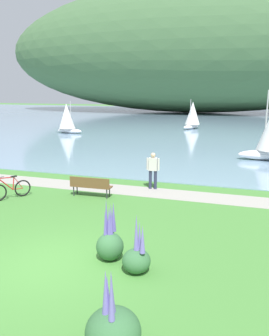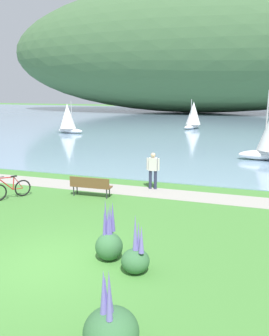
% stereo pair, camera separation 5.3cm
% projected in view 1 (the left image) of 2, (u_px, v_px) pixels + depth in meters
% --- Properties ---
extents(ground_plane, '(200.00, 200.00, 0.00)m').
position_uv_depth(ground_plane, '(47.00, 264.00, 8.97)').
color(ground_plane, '#478438').
extents(bay_water, '(180.00, 80.00, 0.04)m').
position_uv_depth(bay_water, '(214.00, 119.00, 54.36)').
color(bay_water, '#7A99B2').
rests_on(bay_water, ground).
extents(distant_hillside, '(82.47, 28.00, 25.58)m').
position_uv_depth(distant_hillside, '(194.00, 48.00, 68.39)').
color(distant_hillside, '#42663D').
rests_on(distant_hillside, bay_water).
extents(shoreline_path, '(60.00, 1.50, 0.01)m').
position_uv_depth(shoreline_path, '(132.00, 191.00, 15.57)').
color(shoreline_path, '#A39E93').
rests_on(shoreline_path, ground).
extents(park_bench_near_camera, '(1.81, 0.53, 0.88)m').
position_uv_depth(park_bench_near_camera, '(91.00, 185.00, 14.57)').
color(park_bench_near_camera, brown).
rests_on(park_bench_near_camera, ground).
extents(bicycle_leaning_near_bench, '(0.95, 1.56, 1.01)m').
position_uv_depth(bicycle_leaning_near_bench, '(11.00, 190.00, 14.33)').
color(bicycle_leaning_near_bench, black).
rests_on(bicycle_leaning_near_bench, ground).
extents(person_at_shoreline, '(0.61, 0.24, 1.71)m').
position_uv_depth(person_at_shoreline, '(153.00, 168.00, 15.64)').
color(person_at_shoreline, '#282D47').
rests_on(person_at_shoreline, ground).
extents(echium_bush_closest_to_camera, '(0.98, 0.98, 1.68)m').
position_uv_depth(echium_bush_closest_to_camera, '(113.00, 329.00, 5.85)').
color(echium_bush_closest_to_camera, '#386B3D').
rests_on(echium_bush_closest_to_camera, ground).
extents(echium_bush_beside_closest, '(0.72, 0.72, 1.54)m').
position_uv_depth(echium_bush_beside_closest, '(137.00, 258.00, 8.50)').
color(echium_bush_beside_closest, '#386B3D').
rests_on(echium_bush_beside_closest, ground).
extents(echium_bush_mid_cluster, '(0.74, 0.74, 1.66)m').
position_uv_depth(echium_bush_mid_cluster, '(110.00, 242.00, 9.14)').
color(echium_bush_mid_cluster, '#386B3D').
rests_on(echium_bush_mid_cluster, ground).
extents(sailboat_mid_bay, '(2.94, 1.82, 3.40)m').
position_uv_depth(sailboat_mid_bay, '(67.00, 118.00, 36.12)').
color(sailboat_mid_bay, white).
rests_on(sailboat_mid_bay, bay_water).
extents(sailboat_far_off, '(2.30, 3.04, 3.46)m').
position_uv_depth(sailboat_far_off, '(192.00, 115.00, 40.32)').
color(sailboat_far_off, white).
rests_on(sailboat_far_off, bay_water).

